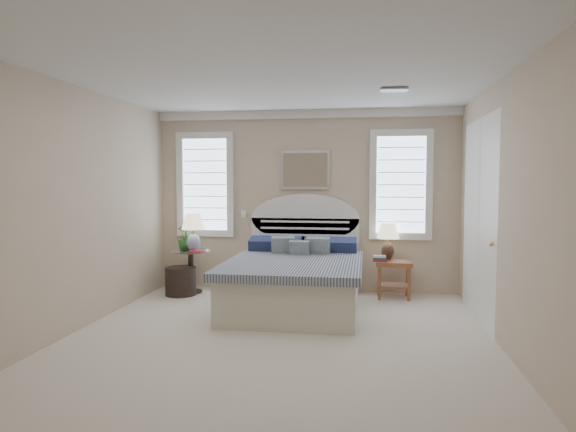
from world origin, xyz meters
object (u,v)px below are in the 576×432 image
(floor_pot, at_px, (181,281))
(lamp_left, at_px, (193,228))
(lamp_right, at_px, (388,237))
(nightstand_right, at_px, (394,271))
(side_table_left, at_px, (191,267))
(bed, at_px, (296,278))

(floor_pot, bearing_deg, lamp_left, 35.32)
(lamp_left, height_order, lamp_right, lamp_left)
(lamp_left, bearing_deg, floor_pot, -144.68)
(nightstand_right, bearing_deg, lamp_right, 120.84)
(floor_pot, xyz_separation_m, lamp_right, (2.97, 0.40, 0.65))
(floor_pot, relative_size, lamp_right, 0.85)
(floor_pot, bearing_deg, nightstand_right, 4.94)
(side_table_left, height_order, nightstand_right, side_table_left)
(side_table_left, xyz_separation_m, lamp_left, (0.06, -0.05, 0.58))
(lamp_left, distance_m, lamp_right, 2.83)
(side_table_left, bearing_deg, floor_pot, -121.12)
(lamp_right, bearing_deg, bed, -145.83)
(bed, xyz_separation_m, lamp_right, (1.22, 0.83, 0.47))
(nightstand_right, height_order, lamp_right, lamp_right)
(side_table_left, relative_size, floor_pot, 1.41)
(floor_pot, relative_size, lamp_left, 0.80)
(side_table_left, height_order, floor_pot, side_table_left)
(bed, bearing_deg, floor_pot, 166.23)
(nightstand_right, bearing_deg, lamp_left, -177.02)
(floor_pot, height_order, lamp_left, lamp_left)
(side_table_left, distance_m, lamp_right, 2.92)
(lamp_left, bearing_deg, nightstand_right, 2.98)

